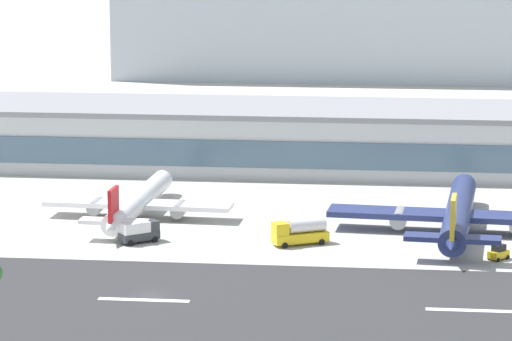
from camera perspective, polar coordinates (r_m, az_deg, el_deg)
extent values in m
plane|color=#B2AFA8|center=(181.02, -4.40, -5.22)|extent=(1400.00, 1400.00, 0.00)
cube|color=#2D2D30|center=(179.07, -4.52, -5.39)|extent=(800.00, 37.53, 0.08)
cube|color=white|center=(179.15, -4.68, -5.37)|extent=(12.00, 1.20, 0.01)
cube|color=white|center=(176.31, 9.00, -5.75)|extent=(12.00, 1.20, 0.01)
cube|color=#B7BABC|center=(263.34, 2.68, 1.28)|extent=(191.07, 26.43, 11.03)
cube|color=#476075|center=(250.32, 2.49, 0.62)|extent=(185.34, 0.30, 4.96)
cube|color=gray|center=(262.35, 2.69, 2.57)|extent=(192.98, 26.69, 1.00)
cube|color=#A8B2BC|center=(392.16, 3.12, 6.68)|extent=(122.34, 24.74, 39.49)
cylinder|color=white|center=(224.23, -4.88, -1.27)|extent=(5.13, 34.65, 3.45)
sphere|color=white|center=(240.64, -3.89, -0.39)|extent=(3.28, 3.28, 3.28)
cone|color=white|center=(207.96, -6.01, -2.30)|extent=(3.41, 6.36, 3.11)
cube|color=white|center=(223.65, -4.92, -1.40)|extent=(30.96, 6.67, 0.76)
cylinder|color=gray|center=(222.24, -3.18, -1.61)|extent=(2.48, 4.94, 2.24)
cylinder|color=gray|center=(225.52, -6.62, -1.48)|extent=(2.48, 4.94, 2.24)
cube|color=white|center=(209.17, -5.92, -2.12)|extent=(10.58, 3.35, 0.61)
cube|color=red|center=(208.62, -5.93, -1.47)|extent=(0.78, 4.68, 5.52)
cylinder|color=black|center=(223.09, -4.97, -1.92)|extent=(0.62, 0.62, 0.95)
cylinder|color=navy|center=(215.94, 8.40, -1.72)|extent=(7.30, 40.70, 4.05)
sphere|color=navy|center=(235.71, 8.63, -0.62)|extent=(3.85, 3.85, 3.85)
cone|color=navy|center=(196.27, 8.13, -3.03)|extent=(4.22, 7.56, 3.65)
cube|color=navy|center=(215.25, 8.39, -1.87)|extent=(40.83, 9.32, 0.89)
cylinder|color=gray|center=(215.95, 5.97, -1.96)|extent=(3.08, 5.86, 2.63)
cube|color=navy|center=(197.74, 8.16, -2.80)|extent=(13.98, 4.44, 0.71)
cube|color=gold|center=(197.07, 8.18, -2.01)|extent=(1.09, 5.50, 6.48)
cylinder|color=black|center=(214.57, 8.35, -2.51)|extent=(0.73, 0.73, 1.11)
cube|color=gold|center=(201.11, 10.03, -3.43)|extent=(3.32, 3.45, 1.00)
cube|color=black|center=(200.87, 10.04, -3.17)|extent=(2.23, 2.29, 0.90)
cylinder|color=black|center=(200.85, 9.64, -3.59)|extent=(0.61, 0.63, 0.60)
cylinder|color=black|center=(199.91, 10.00, -3.67)|extent=(0.61, 0.63, 0.60)
cylinder|color=black|center=(202.57, 10.04, -3.47)|extent=(0.61, 0.63, 0.60)
cylinder|color=black|center=(201.63, 10.40, -3.55)|extent=(0.61, 0.63, 0.60)
cube|color=gold|center=(206.38, 1.84, -2.78)|extent=(8.76, 6.16, 1.40)
cylinder|color=silver|center=(206.34, 2.11, -2.28)|extent=(6.11, 4.48, 2.10)
cube|color=gold|center=(204.82, 1.01, -2.42)|extent=(2.90, 3.06, 1.80)
cylinder|color=black|center=(206.64, 0.94, -2.96)|extent=(0.93, 0.66, 0.90)
cylinder|color=black|center=(204.30, 1.21, -3.13)|extent=(0.93, 0.66, 0.90)
cylinder|color=black|center=(208.83, 2.46, -2.81)|extent=(0.93, 0.66, 0.90)
cylinder|color=black|center=(206.52, 2.74, -2.98)|extent=(0.93, 0.66, 0.90)
cube|color=#2D3338|center=(208.27, -4.87, -2.71)|extent=(6.18, 5.63, 1.20)
cube|color=silver|center=(207.61, -5.05, -2.36)|extent=(4.81, 4.50, 1.60)
cube|color=#2D3338|center=(208.93, -4.35, -2.28)|extent=(2.69, 2.77, 1.50)
cylinder|color=black|center=(208.34, -4.20, -2.87)|extent=(0.88, 0.78, 0.90)
cylinder|color=black|center=(210.40, -4.51, -2.73)|extent=(0.88, 0.78, 0.90)
cylinder|color=black|center=(206.45, -5.23, -3.02)|extent=(0.88, 0.78, 0.90)
cylinder|color=black|center=(208.52, -5.53, -2.88)|extent=(0.88, 0.78, 0.90)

